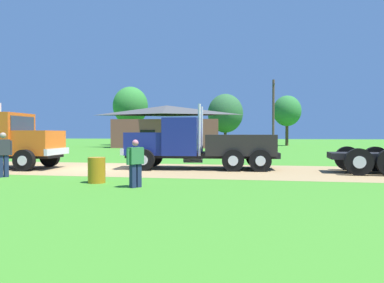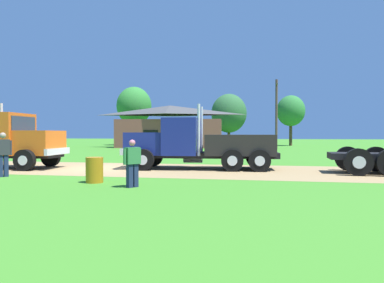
{
  "view_description": "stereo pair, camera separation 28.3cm",
  "coord_description": "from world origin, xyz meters",
  "px_view_note": "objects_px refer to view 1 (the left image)",
  "views": [
    {
      "loc": [
        7.75,
        -17.08,
        1.77
      ],
      "look_at": [
        4.45,
        1.75,
        1.35
      ],
      "focal_mm": 33.7,
      "sensor_mm": 36.0,
      "label": 1
    },
    {
      "loc": [
        8.03,
        -17.03,
        1.77
      ],
      "look_at": [
        4.45,
        1.75,
        1.35
      ],
      "focal_mm": 33.7,
      "sensor_mm": 36.0,
      "label": 2
    }
  ],
  "objects_px": {
    "truck_near_left": "(10,142)",
    "visitor_standing_near": "(135,162)",
    "steel_barrel": "(97,170)",
    "shed_building": "(167,127)",
    "visitor_by_barrel": "(3,153)",
    "truck_foreground_white": "(199,145)",
    "utility_pole_near": "(273,112)"
  },
  "relations": [
    {
      "from": "visitor_standing_near",
      "to": "truck_foreground_white",
      "type": "bearing_deg",
      "value": 80.45
    },
    {
      "from": "visitor_standing_near",
      "to": "visitor_by_barrel",
      "type": "bearing_deg",
      "value": 164.37
    },
    {
      "from": "visitor_standing_near",
      "to": "steel_barrel",
      "type": "height_order",
      "value": "visitor_standing_near"
    },
    {
      "from": "steel_barrel",
      "to": "utility_pole_near",
      "type": "height_order",
      "value": "utility_pole_near"
    },
    {
      "from": "truck_near_left",
      "to": "truck_foreground_white",
      "type": "bearing_deg",
      "value": 8.74
    },
    {
      "from": "visitor_standing_near",
      "to": "visitor_by_barrel",
      "type": "height_order",
      "value": "visitor_by_barrel"
    },
    {
      "from": "truck_foreground_white",
      "to": "utility_pole_near",
      "type": "height_order",
      "value": "utility_pole_near"
    },
    {
      "from": "truck_near_left",
      "to": "steel_barrel",
      "type": "relative_size",
      "value": 7.66
    },
    {
      "from": "visitor_standing_near",
      "to": "visitor_by_barrel",
      "type": "relative_size",
      "value": 0.86
    },
    {
      "from": "truck_foreground_white",
      "to": "shed_building",
      "type": "xyz_separation_m",
      "value": [
        -8.27,
        26.66,
        1.36
      ]
    },
    {
      "from": "truck_foreground_white",
      "to": "visitor_standing_near",
      "type": "height_order",
      "value": "truck_foreground_white"
    },
    {
      "from": "truck_near_left",
      "to": "visitor_standing_near",
      "type": "distance_m",
      "value": 9.76
    },
    {
      "from": "visitor_standing_near",
      "to": "visitor_by_barrel",
      "type": "xyz_separation_m",
      "value": [
        -6.19,
        1.73,
        0.15
      ]
    },
    {
      "from": "visitor_standing_near",
      "to": "steel_barrel",
      "type": "bearing_deg",
      "value": 154.93
    },
    {
      "from": "truck_near_left",
      "to": "visitor_by_barrel",
      "type": "bearing_deg",
      "value": -56.79
    },
    {
      "from": "visitor_by_barrel",
      "to": "steel_barrel",
      "type": "height_order",
      "value": "visitor_by_barrel"
    },
    {
      "from": "truck_near_left",
      "to": "steel_barrel",
      "type": "xyz_separation_m",
      "value": [
        6.62,
        -4.23,
        -0.87
      ]
    },
    {
      "from": "visitor_standing_near",
      "to": "steel_barrel",
      "type": "relative_size",
      "value": 1.71
    },
    {
      "from": "shed_building",
      "to": "truck_foreground_white",
      "type": "bearing_deg",
      "value": -72.76
    },
    {
      "from": "visitor_standing_near",
      "to": "truck_near_left",
      "type": "bearing_deg",
      "value": 148.9
    },
    {
      "from": "truck_near_left",
      "to": "visitor_standing_near",
      "type": "relative_size",
      "value": 4.47
    },
    {
      "from": "truck_foreground_white",
      "to": "shed_building",
      "type": "height_order",
      "value": "shed_building"
    },
    {
      "from": "visitor_by_barrel",
      "to": "utility_pole_near",
      "type": "relative_size",
      "value": 0.23
    },
    {
      "from": "truck_foreground_white",
      "to": "steel_barrel",
      "type": "distance_m",
      "value": 6.39
    },
    {
      "from": "steel_barrel",
      "to": "shed_building",
      "type": "height_order",
      "value": "shed_building"
    },
    {
      "from": "truck_near_left",
      "to": "steel_barrel",
      "type": "distance_m",
      "value": 7.9
    },
    {
      "from": "truck_foreground_white",
      "to": "visitor_by_barrel",
      "type": "distance_m",
      "value": 8.7
    },
    {
      "from": "visitor_by_barrel",
      "to": "truck_foreground_white",
      "type": "bearing_deg",
      "value": 33.18
    },
    {
      "from": "visitor_standing_near",
      "to": "shed_building",
      "type": "relative_size",
      "value": 0.11
    },
    {
      "from": "truck_near_left",
      "to": "utility_pole_near",
      "type": "distance_m",
      "value": 28.68
    },
    {
      "from": "visitor_by_barrel",
      "to": "utility_pole_near",
      "type": "height_order",
      "value": "utility_pole_near"
    },
    {
      "from": "visitor_by_barrel",
      "to": "truck_near_left",
      "type": "bearing_deg",
      "value": 123.21
    }
  ]
}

